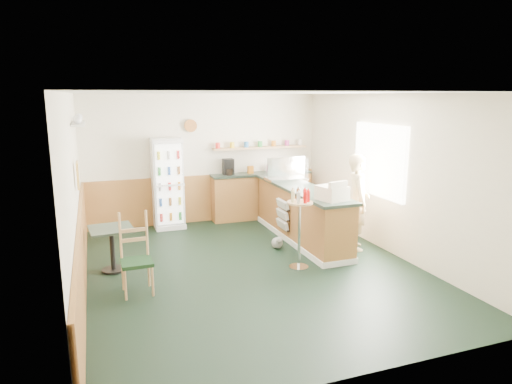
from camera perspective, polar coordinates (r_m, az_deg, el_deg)
name	(u,v)px	position (r m, az deg, el deg)	size (l,w,h in m)	color
ground	(252,268)	(7.26, -0.52, -9.51)	(6.00, 6.00, 0.00)	black
room_envelope	(224,166)	(7.48, -4.04, 3.20)	(5.04, 6.02, 2.72)	beige
service_counter	(301,216)	(8.56, 5.65, -2.97)	(0.68, 3.01, 1.01)	#AA7836
back_counter	(261,193)	(10.02, 0.60, -0.18)	(2.24, 0.42, 1.69)	#AA7836
drinks_fridge	(168,184)	(9.39, -10.96, 1.04)	(0.60, 0.52, 1.83)	silver
display_case	(286,169)	(9.04, 3.80, 2.87)	(0.79, 0.41, 0.45)	silver
cash_register	(332,193)	(7.43, 9.47, -0.12)	(0.40, 0.42, 0.23)	beige
shopkeeper	(358,202)	(8.12, 12.60, -1.24)	(0.56, 0.41, 1.69)	tan
condiment_stand	(300,217)	(7.07, 5.48, -3.17)	(0.40, 0.40, 1.25)	silver
newspaper_rack	(283,215)	(8.44, 3.36, -2.87)	(0.09, 0.47, 0.55)	black
cafe_table	(112,241)	(7.34, -17.59, -5.82)	(0.69, 0.69, 0.69)	black
cafe_chair	(136,251)	(6.50, -14.83, -7.10)	(0.42, 0.42, 1.11)	black
dog_doorstop	(277,242)	(8.12, 2.70, -6.31)	(0.20, 0.26, 0.24)	gray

